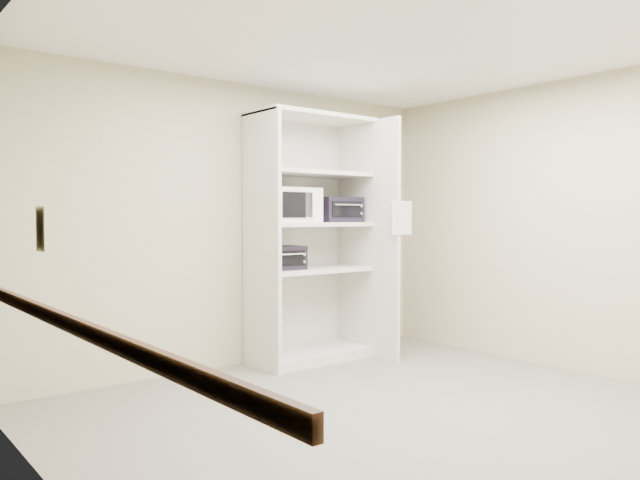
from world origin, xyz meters
TOP-DOWN VIEW (x-y plane):
  - floor at (0.00, 0.00)m, footprint 4.50×4.00m
  - ceiling at (0.00, 0.00)m, footprint 4.50×4.00m
  - wall_back at (0.00, 2.00)m, footprint 4.50×0.02m
  - wall_left at (-2.25, 0.00)m, footprint 0.02×4.00m
  - wall_right at (2.25, 0.00)m, footprint 0.02×4.00m
  - shelving_unit at (0.67, 1.70)m, footprint 1.24×0.92m
  - microwave at (0.33, 1.70)m, footprint 0.55×0.42m
  - toaster_oven_upper at (0.96, 1.70)m, footprint 0.46×0.36m
  - toaster_oven_lower at (0.26, 1.71)m, footprint 0.43×0.33m
  - paper_sign at (1.25, 1.07)m, footprint 0.25×0.02m
  - chair_rail at (-2.23, 0.00)m, footprint 0.04×3.98m
  - wall_poster at (-2.24, 0.39)m, footprint 0.01×0.18m

SIDE VIEW (x-z plane):
  - floor at x=0.00m, z-range -0.01..0.01m
  - chair_rail at x=-2.23m, z-range 0.86..0.94m
  - toaster_oven_lower at x=0.26m, z-range 0.92..1.14m
  - shelving_unit at x=0.67m, z-range -0.08..2.34m
  - wall_back at x=0.00m, z-range 0.00..2.70m
  - wall_left at x=-2.25m, z-range 0.00..2.70m
  - wall_right at x=2.25m, z-range 0.00..2.70m
  - wall_poster at x=-2.24m, z-range 1.23..1.48m
  - paper_sign at x=1.25m, z-range 1.25..1.57m
  - toaster_oven_upper at x=0.96m, z-range 1.37..1.62m
  - microwave at x=0.33m, z-range 1.37..1.70m
  - ceiling at x=0.00m, z-range 2.70..2.71m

